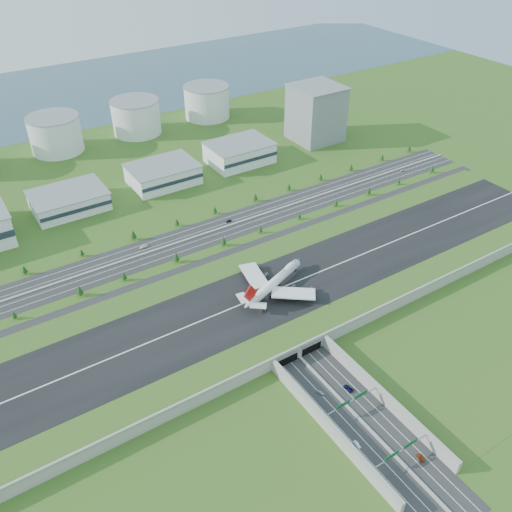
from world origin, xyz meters
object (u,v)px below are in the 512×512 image
car_2 (348,388)px  car_3 (421,458)px  office_tower (316,113)px  car_1 (357,444)px  car_5 (229,221)px  car_6 (403,171)px  car_0 (320,392)px  car_7 (143,247)px  boeing_747 (275,282)px

car_2 → car_3: car_2 is taller
office_tower → car_1: office_tower is taller
car_5 → car_6: (183.25, -10.67, -0.09)m
car_2 → car_5: 186.94m
car_0 → car_3: size_ratio=0.86×
car_3 → car_0: bearing=-58.8°
car_1 → car_2: bearing=58.9°
office_tower → car_0: office_tower is taller
car_5 → car_1: bearing=-16.4°
office_tower → car_5: office_tower is taller
car_2 → car_6: size_ratio=1.26×
car_3 → car_7: size_ratio=0.86×
boeing_747 → car_6: bearing=2.3°
car_1 → car_2: 35.33m
car_1 → car_2: size_ratio=0.80×
office_tower → car_5: 187.35m
car_2 → car_6: (215.54, 173.46, -0.17)m
office_tower → car_7: office_tower is taller
car_7 → car_5: bearing=89.4°
car_2 → car_3: bearing=84.2°
car_6 → car_7: bearing=111.3°
car_1 → car_3: bearing=-43.9°
boeing_747 → car_2: size_ratio=10.17×
car_3 → car_7: bearing=-64.4°
car_0 → car_5: size_ratio=0.95×
car_6 → car_2: bearing=153.1°
car_5 → car_2: bearing=-12.7°
car_2 → car_7: car_7 is taller
office_tower → car_6: (23.70, -105.20, -26.72)m
car_0 → car_6: bearing=17.6°
car_1 → car_5: (51.94, 213.49, -0.03)m
car_2 → car_3: (1.25, -51.38, -0.10)m
car_6 → car_0: bearing=150.3°
car_1 → car_7: bearing=98.0°
boeing_747 → car_2: boeing_747 is taller
office_tower → car_3: (-190.59, -330.05, -26.65)m
car_1 → car_6: size_ratio=1.00×
car_2 → car_6: bearing=-148.3°
car_0 → car_3: 59.41m
car_3 → car_7: car_7 is taller
office_tower → car_1: bearing=-124.5°
car_2 → car_0: bearing=-29.2°
office_tower → car_0: 343.09m
office_tower → boeing_747: bearing=-133.3°
car_0 → car_5: bearing=56.8°
office_tower → car_7: size_ratio=9.35×
boeing_747 → car_0: (-24.04, -79.59, -12.77)m
car_6 → car_7: car_7 is taller
boeing_747 → car_5: boeing_747 is taller
car_3 → car_5: car_5 is taller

